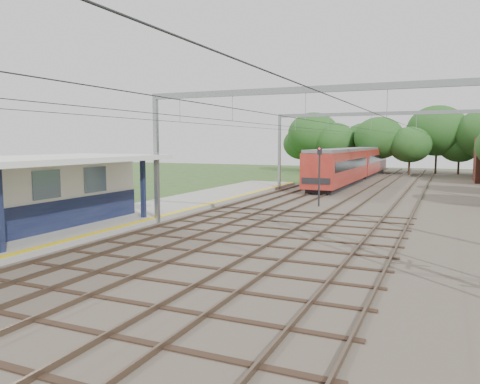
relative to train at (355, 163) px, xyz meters
The scene contains 8 objects.
ballast_bed 19.40m from the train, 76.51° to the right, with size 18.00×90.00×0.10m, color #473D33.
platform 35.51m from the train, 101.39° to the right, with size 5.00×52.00×0.35m, color gray.
yellow_stripe 35.13m from the train, 97.78° to the right, with size 0.45×52.00×0.01m, color yellow.
rail_tracks 18.96m from the train, 83.91° to the right, with size 11.80×88.00×0.15m.
catenary_system 24.05m from the train, 80.60° to the right, with size 17.22×88.00×7.00m.
tree_band 9.84m from the train, 62.55° to the left, with size 31.72×30.88×8.82m.
train is the anchor object (origin of this frame).
signal_post 23.85m from the train, 85.55° to the right, with size 0.28×0.25×4.13m.
Camera 1 is at (9.28, -6.08, 4.47)m, focal length 35.00 mm.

